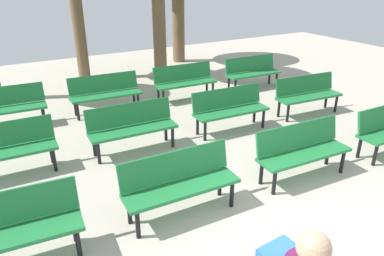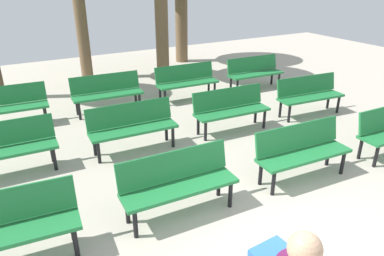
{
  "view_description": "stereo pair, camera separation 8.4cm",
  "coord_description": "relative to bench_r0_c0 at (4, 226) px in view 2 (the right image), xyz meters",
  "views": [
    {
      "loc": [
        -2.89,
        -2.0,
        3.12
      ],
      "look_at": [
        0.0,
        3.01,
        0.55
      ],
      "focal_mm": 33.77,
      "sensor_mm": 36.0,
      "label": 1
    },
    {
      "loc": [
        -2.82,
        -2.04,
        3.12
      ],
      "look_at": [
        0.0,
        3.01,
        0.55
      ],
      "focal_mm": 33.77,
      "sensor_mm": 36.0,
      "label": 2
    }
  ],
  "objects": [
    {
      "name": "bench_r0_c0",
      "position": [
        0.0,
        0.0,
        0.0
      ],
      "size": [
        1.64,
        0.63,
        0.87
      ],
      "rotation": [
        0.0,
        0.0,
        -0.09
      ],
      "color": "#1E7238",
      "rests_on": "ground_plane"
    },
    {
      "name": "bench_r0_c1",
      "position": [
        2.11,
        -0.11,
        0.0
      ],
      "size": [
        1.62,
        0.54,
        0.87
      ],
      "rotation": [
        0.0,
        0.0,
        -0.04
      ],
      "color": "#1E7238",
      "rests_on": "ground_plane"
    },
    {
      "name": "bench_r0_c2",
      "position": [
        4.24,
        -0.25,
        0.0
      ],
      "size": [
        1.63,
        0.57,
        0.87
      ],
      "rotation": [
        0.0,
        0.0,
        -0.06
      ],
      "color": "#1E7238",
      "rests_on": "ground_plane"
    },
    {
      "name": "bench_r1_c0",
      "position": [
        0.14,
        2.17,
        0.0
      ],
      "size": [
        1.62,
        0.54,
        0.87
      ],
      "rotation": [
        0.0,
        0.0,
        -0.04
      ],
      "color": "#1E7238",
      "rests_on": "ground_plane"
    },
    {
      "name": "bench_r1_c1",
      "position": [
        2.25,
        1.98,
        0.0
      ],
      "size": [
        1.62,
        0.55,
        0.87
      ],
      "rotation": [
        0.0,
        0.0,
        -0.05
      ],
      "color": "#1E7238",
      "rests_on": "ground_plane"
    },
    {
      "name": "bench_r1_c2",
      "position": [
        4.32,
        1.84,
        0.0
      ],
      "size": [
        1.63,
        0.57,
        0.87
      ],
      "rotation": [
        0.0,
        0.0,
        -0.06
      ],
      "color": "#1E7238",
      "rests_on": "ground_plane"
    },
    {
      "name": "bench_r1_c3",
      "position": [
        6.41,
        1.71,
        0.0
      ],
      "size": [
        1.64,
        0.63,
        0.87
      ],
      "rotation": [
        0.0,
        0.0,
        -0.09
      ],
      "color": "#1E7238",
      "rests_on": "ground_plane"
    },
    {
      "name": "bench_r2_c0",
      "position": [
        0.33,
        4.25,
        0.0
      ],
      "size": [
        1.63,
        0.58,
        0.87
      ],
      "rotation": [
        0.0,
        0.0,
        -0.06
      ],
      "color": "#1E7238",
      "rests_on": "ground_plane"
    },
    {
      "name": "bench_r2_c1",
      "position": [
        2.43,
        4.12,
        0.0
      ],
      "size": [
        1.63,
        0.58,
        0.87
      ],
      "rotation": [
        0.0,
        0.0,
        -0.06
      ],
      "color": "#1E7238",
      "rests_on": "ground_plane"
    },
    {
      "name": "bench_r2_c2",
      "position": [
        4.48,
        4.02,
        0.0
      ],
      "size": [
        1.62,
        0.56,
        0.87
      ],
      "rotation": [
        0.0,
        0.0,
        -0.05
      ],
      "color": "#1E7238",
      "rests_on": "ground_plane"
    },
    {
      "name": "bench_r2_c3",
      "position": [
        6.54,
        3.88,
        0.0
      ],
      "size": [
        1.62,
        0.55,
        0.87
      ],
      "rotation": [
        0.0,
        0.0,
        -0.05
      ],
      "color": "#1E7238",
      "rests_on": "ground_plane"
    }
  ]
}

